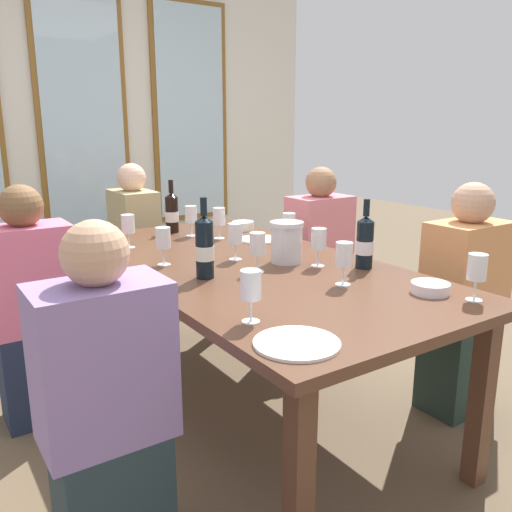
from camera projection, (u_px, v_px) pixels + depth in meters
ground_plane at (247, 407)px, 2.62m from camera, size 12.00×12.00×0.00m
back_wall_with_windows at (81, 112)px, 4.23m from camera, size 4.26×0.10×2.90m
dining_table at (246, 277)px, 2.46m from camera, size 1.06×2.11×0.74m
white_plate_0 at (297, 343)px, 1.54m from camera, size 0.26×0.26×0.01m
white_plate_1 at (260, 239)px, 2.91m from camera, size 0.23×0.23×0.01m
metal_pitcher at (286, 242)px, 2.43m from camera, size 0.16×0.16×0.19m
wine_bottle_0 at (172, 213)px, 3.10m from camera, size 0.08×0.08×0.31m
wine_bottle_1 at (205, 247)px, 2.18m from camera, size 0.08×0.08×0.34m
wine_bottle_2 at (365, 242)px, 2.33m from camera, size 0.08×0.08×0.31m
tasting_bowl_0 at (243, 226)px, 3.20m from camera, size 0.13×0.13×0.05m
tasting_bowl_1 at (430, 288)px, 2.00m from camera, size 0.14×0.14×0.04m
wine_glass_0 at (235, 235)px, 2.47m from camera, size 0.07×0.07×0.17m
wine_glass_1 at (163, 240)px, 2.38m from camera, size 0.07×0.07×0.17m
wine_glass_2 at (128, 226)px, 2.71m from camera, size 0.07×0.07×0.17m
wine_glass_3 at (477, 268)px, 1.89m from camera, size 0.07×0.07×0.17m
wine_glass_4 at (344, 255)px, 2.08m from camera, size 0.07×0.07×0.17m
wine_glass_5 at (219, 218)px, 2.93m from camera, size 0.07×0.07×0.17m
wine_glass_6 at (319, 241)px, 2.36m from camera, size 0.07×0.07×0.17m
wine_glass_7 at (289, 224)px, 2.75m from camera, size 0.07×0.07×0.17m
wine_glass_8 at (257, 246)px, 2.26m from camera, size 0.07×0.07×0.17m
wine_glass_9 at (251, 286)px, 1.69m from camera, size 0.07×0.07×0.17m
wine_glass_10 at (191, 215)px, 2.99m from camera, size 0.07×0.07×0.17m
seated_person_0 at (32, 313)px, 2.42m from camera, size 0.38×0.24×1.11m
seated_person_1 at (319, 260)px, 3.35m from camera, size 0.38×0.24×1.11m
seated_person_2 at (107, 413)px, 1.58m from camera, size 0.38×0.24×1.11m
seated_person_3 at (463, 306)px, 2.50m from camera, size 0.38×0.24×1.11m
seated_person_4 at (136, 250)px, 3.63m from camera, size 0.24×0.38×1.11m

